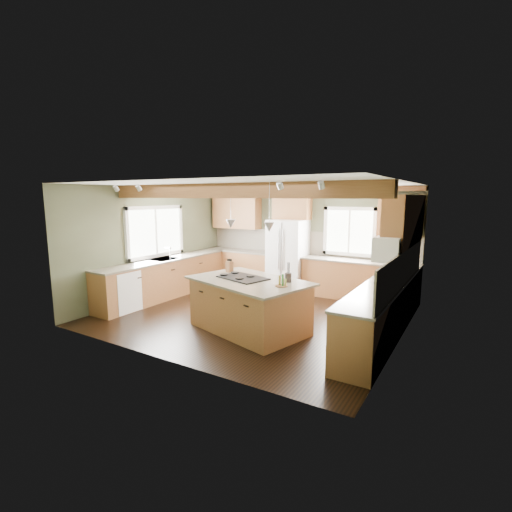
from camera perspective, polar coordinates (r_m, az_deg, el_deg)
The scene contains 37 objects.
floor at distance 7.64m, azimuth -0.29°, elevation -8.94°, with size 5.60×5.60×0.00m, color black.
ceiling at distance 7.27m, azimuth -0.31°, elevation 10.95°, with size 5.60×5.60×0.00m, color silver.
wall_back at distance 9.54m, azimuth 7.57°, elevation 2.62°, with size 5.60×5.60×0.00m, color #444934.
wall_left at distance 9.11m, azimuth -15.51°, elevation 2.05°, with size 5.00×5.00×0.00m, color #444934.
wall_right at distance 6.36m, azimuth 21.75°, elevation -1.20°, with size 5.00×5.00×0.00m, color #444934.
ceiling_beam at distance 6.59m, azimuth -4.00°, elevation 9.98°, with size 5.55×0.26×0.26m, color brown.
soffit_trim at distance 9.39m, azimuth 7.48°, elevation 10.09°, with size 5.55×0.20×0.10m, color brown.
backsplash_back at distance 9.54m, azimuth 7.52°, elevation 2.07°, with size 5.58×0.03×0.58m, color brown.
backsplash_right at distance 6.43m, azimuth 21.64°, elevation -1.91°, with size 0.03×3.70×0.58m, color brown.
base_cab_back_left at distance 10.26m, azimuth -2.41°, elevation -1.72°, with size 2.02×0.60×0.88m, color brown.
counter_back_left at distance 10.19m, azimuth -2.43°, elevation 0.83°, with size 2.06×0.64×0.04m, color #484035.
base_cab_back_right at distance 8.91m, azimuth 15.48°, elevation -3.71°, with size 2.62×0.60×0.88m, color brown.
counter_back_right at distance 8.83m, azimuth 15.61°, elevation -0.79°, with size 2.66×0.64×0.04m, color #484035.
base_cab_left at distance 9.07m, azimuth -13.75°, elevation -3.42°, with size 0.60×3.70×0.88m, color brown.
counter_left at distance 8.98m, azimuth -13.86°, elevation -0.55°, with size 0.64×3.74×0.04m, color #484035.
base_cab_right at distance 6.66m, azimuth 18.82°, elevation -8.21°, with size 0.60×3.70×0.88m, color brown.
counter_right at distance 6.54m, azimuth 19.02°, elevation -4.36°, with size 0.64×3.74×0.04m, color #484035.
upper_cab_back_left at distance 10.30m, azimuth -3.01°, elevation 6.78°, with size 1.40×0.35×0.90m, color brown.
upper_cab_over_fridge at distance 9.45m, azimuth 5.56°, elevation 7.76°, with size 0.96×0.35×0.70m, color brown.
upper_cab_right at distance 7.20m, azimuth 21.88°, elevation 5.14°, with size 0.35×2.20×0.90m, color brown.
upper_cab_back_corner at distance 8.66m, azimuth 21.32°, elevation 5.73°, with size 0.90×0.35×0.90m, color brown.
window_left at distance 9.10m, azimuth -15.26°, elevation 3.64°, with size 0.04×1.60×1.05m, color white.
window_back at distance 9.10m, azimuth 14.20°, elevation 3.69°, with size 1.10×0.04×1.00m, color white.
sink at distance 8.98m, azimuth -13.86°, elevation -0.52°, with size 0.50×0.65×0.03m, color #262628.
faucet at distance 8.84m, azimuth -13.07°, elevation 0.30°, with size 0.02×0.02×0.28m, color #B2B2B7.
dishwasher at distance 8.23m, azimuth -20.10°, elevation -5.08°, with size 0.60×0.60×0.84m, color white.
oven at distance 5.47m, azimuth 15.67°, elevation -12.00°, with size 0.60×0.72×0.84m, color white.
microwave at distance 6.32m, azimuth 19.84°, elevation 1.13°, with size 0.40×0.70×0.38m, color white.
pendant_left at distance 6.77m, azimuth -3.90°, elevation 4.96°, with size 0.18×0.18×0.16m, color #B2B2B7.
pendant_right at distance 6.04m, azimuth 2.05°, elevation 4.48°, with size 0.18×0.18×0.16m, color #B2B2B7.
refrigerator at distance 9.38m, azimuth 4.90°, elevation 0.08°, with size 0.90×0.74×1.80m, color white.
island at distance 6.66m, azimuth -1.06°, elevation -7.70°, with size 1.97×1.20×0.88m, color olive.
island_top at distance 6.55m, azimuth -1.07°, elevation -3.85°, with size 2.10×1.33×0.04m, color #484035.
cooktop at distance 6.66m, azimuth -2.02°, elevation -3.36°, with size 0.85×0.57×0.02m, color black.
knife_block at distance 7.19m, azimuth -4.09°, elevation -1.65°, with size 0.13×0.10×0.21m, color brown.
utensil_crock at distance 6.37m, azimuth 4.95°, elevation -3.33°, with size 0.12×0.12×0.16m, color #36302B.
bottle_tray at distance 6.07m, azimuth 3.91°, elevation -3.76°, with size 0.21×0.21×0.19m, color brown, non-canonical shape.
Camera 1 is at (3.79, -6.19, 2.37)m, focal length 26.00 mm.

